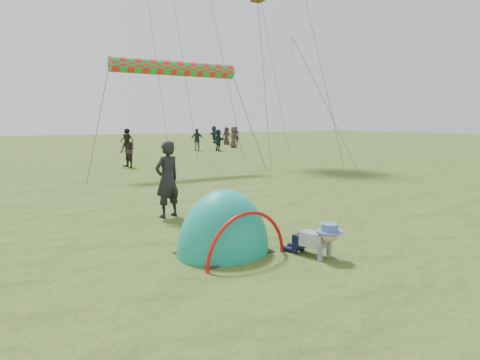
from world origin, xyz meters
TOP-DOWN VIEW (x-y plane):
  - ground at (0.00, 0.00)m, footprint 140.00×140.00m
  - crawling_toddler at (0.80, 0.72)m, footprint 0.77×0.93m
  - popup_tent at (-0.44, 1.72)m, footprint 1.90×1.65m
  - standing_adult at (-0.24, 4.81)m, footprint 0.76×0.61m
  - crowd_person_4 at (14.49, 26.96)m, footprint 0.57×0.87m
  - crowd_person_5 at (16.54, 34.45)m, footprint 0.83×1.71m
  - crowd_person_6 at (17.07, 30.93)m, footprint 0.74×0.72m
  - crowd_person_7 at (2.16, 16.12)m, footprint 0.84×0.96m
  - crowd_person_8 at (10.23, 25.18)m, footprint 1.07×0.70m
  - crowd_person_9 at (6.35, 30.36)m, footprint 1.11×0.69m
  - crowd_person_10 at (16.26, 31.32)m, footprint 0.86×0.59m
  - crowd_person_11 at (11.43, 23.99)m, footprint 0.49×1.53m
  - rainbow_tube_kite at (3.49, 13.12)m, footprint 5.61×0.64m
  - diamond_kite_8 at (10.52, 14.01)m, footprint 1.01×1.01m

SIDE VIEW (x-z plane):
  - ground at x=0.00m, z-range 0.00..0.00m
  - popup_tent at x=-0.44m, z-range -1.10..1.10m
  - crawling_toddler at x=0.80m, z-range 0.00..0.61m
  - crowd_person_11 at x=11.43m, z-range 0.00..1.65m
  - crowd_person_9 at x=6.35m, z-range 0.00..1.65m
  - crowd_person_7 at x=2.16m, z-range 0.00..1.67m
  - crowd_person_10 at x=16.26m, z-range 0.00..1.69m
  - crowd_person_8 at x=10.23m, z-range 0.00..1.69m
  - crowd_person_6 at x=17.07m, z-range 0.00..1.72m
  - crowd_person_5 at x=16.54m, z-range 0.00..1.77m
  - crowd_person_4 at x=14.49m, z-range 0.00..1.78m
  - standing_adult at x=-0.24m, z-range 0.00..1.80m
  - rainbow_tube_kite at x=3.49m, z-range 4.20..4.84m
  - diamond_kite_8 at x=10.52m, z-range 6.57..7.39m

